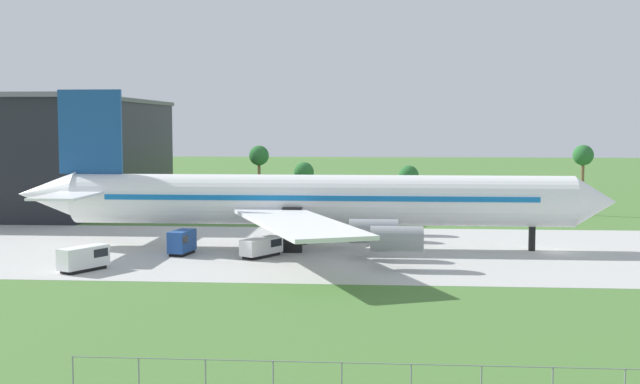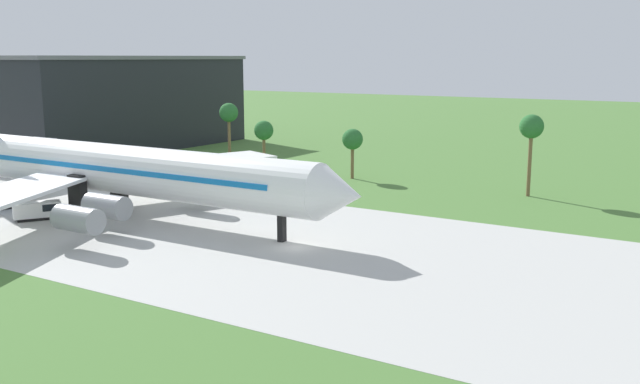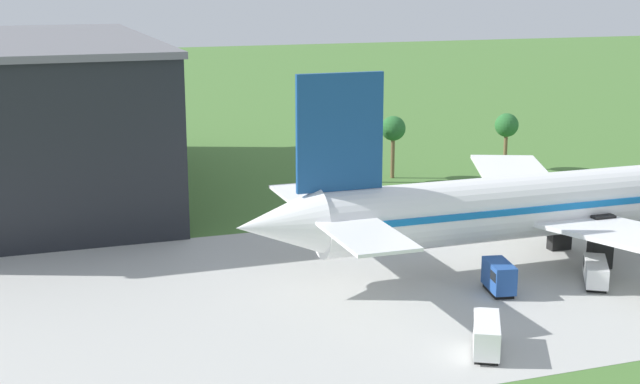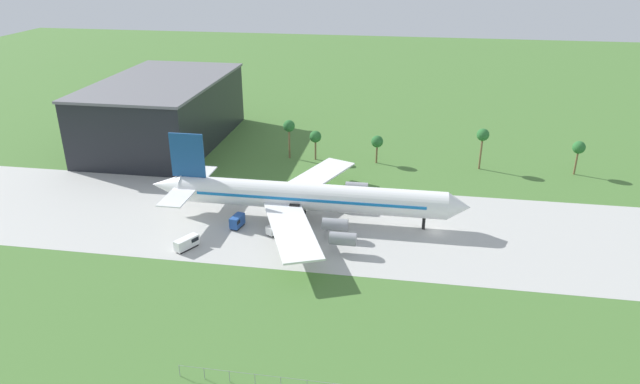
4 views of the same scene
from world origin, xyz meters
name	(u,v)px [view 1 (image 1 of 4)]	position (x,y,z in m)	size (l,w,h in m)	color
ground_plane	(557,253)	(0.00, 0.00, 0.00)	(600.00, 600.00, 0.00)	#477233
taxiway_strip	(557,253)	(0.00, 0.00, 0.01)	(320.00, 44.00, 0.02)	#B2B2AD
jet_airliner	(310,200)	(-30.88, 1.28, 6.20)	(76.81, 59.15, 20.36)	white
baggage_tug	(85,258)	(-53.77, -16.62, 1.44)	(4.48, 5.98, 2.68)	black
fuel_truck	(263,247)	(-35.91, -5.96, 1.25)	(4.76, 5.97, 2.31)	black
catering_van	(181,242)	(-45.97, -5.22, 1.59)	(2.76, 4.61, 2.98)	black
terminal_building	(42,152)	(-87.81, 51.58, 10.51)	(36.72, 61.20, 20.99)	black
palm_tree_row	(456,167)	(-8.49, 43.11, 8.43)	(87.65, 3.60, 12.35)	brown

